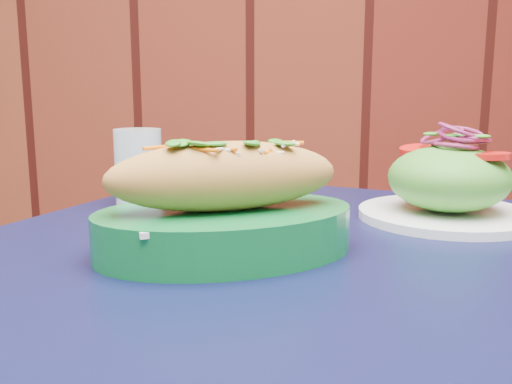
{
  "coord_description": "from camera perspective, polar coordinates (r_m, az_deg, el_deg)",
  "views": [
    {
      "loc": [
        -0.23,
        0.99,
        0.93
      ],
      "look_at": [
        -0.28,
        1.64,
        0.81
      ],
      "focal_mm": 40.0,
      "sensor_mm": 36.0,
      "label": 1
    }
  ],
  "objects": [
    {
      "name": "cafe_table",
      "position": [
        0.69,
        4.76,
        -12.52
      ],
      "size": [
        1.03,
        1.03,
        0.75
      ],
      "rotation": [
        0.0,
        0.0,
        -0.36
      ],
      "color": "black",
      "rests_on": "ground"
    },
    {
      "name": "salad_plate",
      "position": [
        0.83,
        18.68,
        0.77
      ],
      "size": [
        0.24,
        0.24,
        0.13
      ],
      "rotation": [
        0.0,
        0.0,
        0.19
      ],
      "color": "white",
      "rests_on": "cafe_table"
    },
    {
      "name": "water_glass",
      "position": [
        0.9,
        -11.67,
        2.45
      ],
      "size": [
        0.07,
        0.07,
        0.12
      ],
      "primitive_type": "cylinder",
      "color": "silver",
      "rests_on": "cafe_table"
    },
    {
      "name": "banh_mi_basket",
      "position": [
        0.62,
        -3.09,
        -1.52
      ],
      "size": [
        0.34,
        0.28,
        0.13
      ],
      "rotation": [
        0.0,
        0.0,
        0.4
      ],
      "color": "#0C652B",
      "rests_on": "cafe_table"
    }
  ]
}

